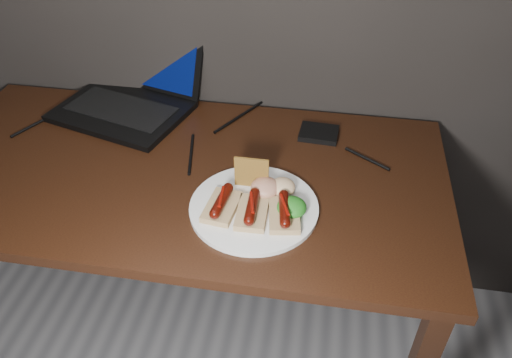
% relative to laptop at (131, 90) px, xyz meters
% --- Properties ---
extents(desk, '(1.40, 0.70, 0.75)m').
position_rel_laptop_xyz_m(desk, '(0.24, -0.30, -0.14)').
color(desk, black).
rests_on(desk, ground).
extents(laptop, '(0.46, 0.45, 0.25)m').
position_rel_laptop_xyz_m(laptop, '(0.00, 0.00, 0.00)').
color(laptop, black).
rests_on(laptop, desk).
extents(hard_drive, '(0.11, 0.09, 0.02)m').
position_rel_laptop_xyz_m(hard_drive, '(0.59, -0.08, -0.04)').
color(hard_drive, black).
rests_on(hard_drive, desk).
extents(desk_cables, '(1.07, 0.39, 0.01)m').
position_rel_laptop_xyz_m(desk_cables, '(0.24, -0.13, -0.05)').
color(desk_cables, black).
rests_on(desk_cables, desk).
extents(plate, '(0.38, 0.38, 0.01)m').
position_rel_laptop_xyz_m(plate, '(0.46, -0.42, -0.05)').
color(plate, white).
rests_on(plate, desk).
extents(bread_sausage_left, '(0.08, 0.12, 0.04)m').
position_rel_laptop_xyz_m(bread_sausage_left, '(0.38, -0.44, -0.02)').
color(bread_sausage_left, '#D0BA7A').
rests_on(bread_sausage_left, plate).
extents(bread_sausage_center, '(0.07, 0.12, 0.04)m').
position_rel_laptop_xyz_m(bread_sausage_center, '(0.46, -0.45, -0.02)').
color(bread_sausage_center, '#D0BA7A').
rests_on(bread_sausage_center, plate).
extents(bread_sausage_right, '(0.09, 0.12, 0.04)m').
position_rel_laptop_xyz_m(bread_sausage_right, '(0.53, -0.45, -0.02)').
color(bread_sausage_right, '#D0BA7A').
rests_on(bread_sausage_right, plate).
extents(crispbread, '(0.09, 0.01, 0.08)m').
position_rel_laptop_xyz_m(crispbread, '(0.44, -0.34, 0.00)').
color(crispbread, '#AB762F').
rests_on(crispbread, plate).
extents(salad_greens, '(0.07, 0.07, 0.04)m').
position_rel_laptop_xyz_m(salad_greens, '(0.55, -0.43, -0.02)').
color(salad_greens, '#175D12').
rests_on(salad_greens, plate).
extents(salsa_mound, '(0.07, 0.07, 0.04)m').
position_rel_laptop_xyz_m(salsa_mound, '(0.48, -0.37, -0.02)').
color(salsa_mound, maroon).
rests_on(salsa_mound, plate).
extents(coleslaw_mound, '(0.06, 0.06, 0.04)m').
position_rel_laptop_xyz_m(coleslaw_mound, '(0.52, -0.36, -0.02)').
color(coleslaw_mound, beige).
rests_on(coleslaw_mound, plate).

